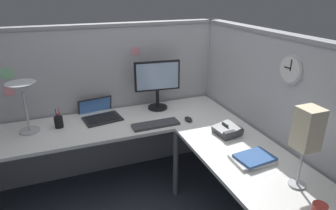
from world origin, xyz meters
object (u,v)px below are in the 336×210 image
at_px(computer_mouse, 188,119).
at_px(desk_lamp_dome, 22,92).
at_px(keyboard, 155,124).
at_px(desk_lamp_paper, 307,131).
at_px(wall_clock, 291,69).
at_px(book_stack, 253,159).
at_px(monitor, 157,81).
at_px(laptop, 99,114).
at_px(pen_cup, 59,122).
at_px(office_phone, 227,131).

relative_size(computer_mouse, desk_lamp_dome, 0.23).
bearing_deg(keyboard, desk_lamp_paper, -64.29).
height_order(keyboard, wall_clock, wall_clock).
bearing_deg(book_stack, computer_mouse, 100.23).
relative_size(monitor, desk_lamp_dome, 1.12).
bearing_deg(computer_mouse, desk_lamp_dome, 167.98).
relative_size(monitor, wall_clock, 2.27).
bearing_deg(monitor, wall_clock, -57.80).
bearing_deg(computer_mouse, laptop, 151.69).
height_order(laptop, pen_cup, pen_cup).
bearing_deg(desk_lamp_paper, book_stack, 105.70).
height_order(monitor, keyboard, monitor).
relative_size(keyboard, book_stack, 1.44).
bearing_deg(wall_clock, computer_mouse, 126.77).
bearing_deg(pen_cup, desk_lamp_dome, 179.58).
bearing_deg(desk_lamp_dome, laptop, 10.84).
relative_size(office_phone, wall_clock, 1.01).
height_order(laptop, computer_mouse, laptop).
bearing_deg(pen_cup, computer_mouse, -14.40).
relative_size(laptop, office_phone, 1.93).
relative_size(laptop, book_stack, 1.44).
relative_size(pen_cup, office_phone, 0.81).
bearing_deg(wall_clock, desk_lamp_paper, -119.26).
bearing_deg(desk_lamp_dome, pen_cup, -0.42).
height_order(computer_mouse, desk_lamp_paper, desk_lamp_paper).
distance_m(desk_lamp_paper, wall_clock, 0.58).
bearing_deg(book_stack, monitor, 104.74).
distance_m(monitor, book_stack, 1.26).
distance_m(keyboard, office_phone, 0.65).
distance_m(pen_cup, desk_lamp_paper, 2.00).
height_order(book_stack, desk_lamp_paper, desk_lamp_paper).
bearing_deg(office_phone, desk_lamp_dome, 157.03).
relative_size(keyboard, wall_clock, 1.95).
relative_size(computer_mouse, office_phone, 0.47).
xyz_separation_m(keyboard, pen_cup, (-0.82, 0.28, 0.04)).
xyz_separation_m(pen_cup, office_phone, (1.33, -0.67, -0.02)).
relative_size(laptop, desk_lamp_dome, 0.97).
height_order(monitor, pen_cup, monitor).
relative_size(laptop, keyboard, 1.00).
height_order(pen_cup, book_stack, pen_cup).
relative_size(book_stack, desk_lamp_paper, 0.56).
bearing_deg(book_stack, keyboard, 119.95).
bearing_deg(monitor, office_phone, -64.72).
xyz_separation_m(monitor, office_phone, (0.36, -0.77, -0.26)).
bearing_deg(monitor, keyboard, -112.23).
distance_m(monitor, desk_lamp_paper, 1.57).
bearing_deg(computer_mouse, office_phone, -62.73).
height_order(desk_lamp_dome, book_stack, desk_lamp_dome).
bearing_deg(office_phone, computer_mouse, 117.27).
relative_size(computer_mouse, book_stack, 0.35).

